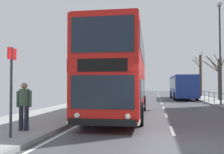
% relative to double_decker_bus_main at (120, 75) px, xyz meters
% --- Properties ---
extents(ground, '(15.80, 140.00, 0.20)m').
position_rel_double_decker_bus_main_xyz_m(ground, '(1.88, -6.47, -2.31)').
color(ground, '#424247').
extents(double_decker_bus_main, '(2.94, 10.58, 4.49)m').
position_rel_double_decker_bus_main_xyz_m(double_decker_bus_main, '(0.00, 0.00, 0.00)').
color(double_decker_bus_main, red).
rests_on(double_decker_bus_main, ground).
extents(background_bus_far_lane, '(2.70, 10.60, 2.92)m').
position_rel_double_decker_bus_main_xyz_m(background_bus_far_lane, '(5.44, 18.94, -0.74)').
color(background_bus_far_lane, navy).
rests_on(background_bus_far_lane, ground).
extents(pedestrian_railing_far_kerb, '(0.05, 34.44, 1.01)m').
position_rel_double_decker_bus_main_xyz_m(pedestrian_railing_far_kerb, '(7.04, 6.84, -1.52)').
color(pedestrian_railing_far_kerb, '#2D3338').
rests_on(pedestrian_railing_far_kerb, ground).
extents(pedestrian_with_backpack, '(0.55, 0.57, 1.70)m').
position_rel_double_decker_bus_main_xyz_m(pedestrian_with_backpack, '(-2.67, -5.49, -1.21)').
color(pedestrian_with_backpack, black).
rests_on(pedestrian_with_backpack, ground).
extents(bus_stop_sign_near, '(0.08, 0.44, 2.79)m').
position_rel_double_decker_bus_main_xyz_m(bus_stop_sign_near, '(-2.45, -6.67, -0.50)').
color(bus_stop_sign_near, '#2D2D33').
rests_on(bus_stop_sign_near, ground).
extents(street_lamp_far_side, '(0.28, 0.60, 8.58)m').
position_rel_double_decker_bus_main_xyz_m(street_lamp_far_side, '(7.40, 8.26, 2.70)').
color(street_lamp_far_side, '#38383D').
rests_on(street_lamp_far_side, ground).
extents(bare_tree_far_00, '(1.60, 1.36, 6.73)m').
position_rel_double_decker_bus_main_xyz_m(bare_tree_far_00, '(8.69, 24.60, 1.00)').
color(bare_tree_far_00, '#423328').
rests_on(bare_tree_far_00, ground).
extents(bare_tree_far_01, '(2.31, 2.36, 5.28)m').
position_rel_double_decker_bus_main_xyz_m(bare_tree_far_01, '(9.08, 15.43, 0.30)').
color(bare_tree_far_01, '#4C3D2D').
rests_on(bare_tree_far_01, ground).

